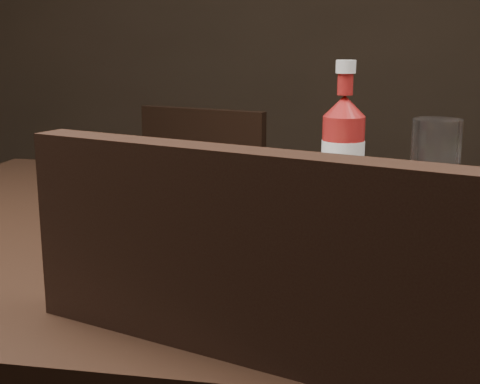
% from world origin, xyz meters
% --- Properties ---
extents(dining_table, '(1.20, 0.80, 0.04)m').
position_xyz_m(dining_table, '(0.00, 0.00, 0.73)').
color(dining_table, black).
rests_on(dining_table, ground).
extents(chair_far, '(0.45, 0.45, 0.03)m').
position_xyz_m(chair_far, '(-0.26, 0.94, 0.43)').
color(chair_far, black).
rests_on(chair_far, ground).
extents(plate, '(0.34, 0.34, 0.01)m').
position_xyz_m(plate, '(-0.06, -0.03, 0.76)').
color(plate, white).
rests_on(plate, dining_table).
extents(sandwich_half_a, '(0.09, 0.09, 0.02)m').
position_xyz_m(sandwich_half_a, '(-0.05, -0.03, 0.77)').
color(sandwich_half_a, beige).
rests_on(sandwich_half_a, plate).
extents(sandwich_half_b, '(0.09, 0.09, 0.02)m').
position_xyz_m(sandwich_half_b, '(0.06, -0.03, 0.77)').
color(sandwich_half_b, beige).
rests_on(sandwich_half_b, plate).
extents(fries_pile, '(0.15, 0.15, 0.05)m').
position_xyz_m(fries_pile, '(-0.14, -0.02, 0.78)').
color(fries_pile, '#BC7A27').
rests_on(fries_pile, plate).
extents(ketchup_bottle, '(0.07, 0.07, 0.13)m').
position_xyz_m(ketchup_bottle, '(0.06, 0.18, 0.81)').
color(ketchup_bottle, maroon).
rests_on(ketchup_bottle, dining_table).
extents(tumbler, '(0.10, 0.10, 0.12)m').
position_xyz_m(tumbler, '(0.20, 0.25, 0.81)').
color(tumbler, white).
rests_on(tumbler, dining_table).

